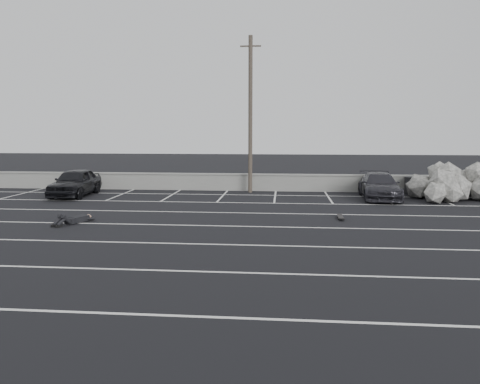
# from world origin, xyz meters

# --- Properties ---
(ground) EXTENTS (120.00, 120.00, 0.00)m
(ground) POSITION_xyz_m (0.00, 0.00, 0.00)
(ground) COLOR black
(ground) RESTS_ON ground
(seawall) EXTENTS (50.00, 0.45, 1.06)m
(seawall) POSITION_xyz_m (0.00, 14.00, 0.55)
(seawall) COLOR gray
(seawall) RESTS_ON ground
(stall_lines) EXTENTS (36.00, 20.05, 0.01)m
(stall_lines) POSITION_xyz_m (-0.08, 4.41, 0.00)
(stall_lines) COLOR silver
(stall_lines) RESTS_ON ground
(car_left) EXTENTS (2.08, 4.69, 1.57)m
(car_left) POSITION_xyz_m (-10.41, 10.71, 0.78)
(car_left) COLOR black
(car_left) RESTS_ON ground
(car_right) EXTENTS (2.20, 4.91, 1.40)m
(car_right) POSITION_xyz_m (6.73, 11.25, 0.70)
(car_right) COLOR #25252B
(car_right) RESTS_ON ground
(utility_pole) EXTENTS (1.23, 0.25, 9.23)m
(utility_pole) POSITION_xyz_m (-0.54, 13.20, 4.67)
(utility_pole) COLOR #4C4238
(utility_pole) RESTS_ON ground
(trash_bin) EXTENTS (0.68, 0.68, 1.02)m
(trash_bin) POSITION_xyz_m (8.90, 13.36, 0.52)
(trash_bin) COLOR black
(trash_bin) RESTS_ON ground
(riprap_pile) EXTENTS (5.00, 4.61, 1.74)m
(riprap_pile) POSITION_xyz_m (10.81, 11.42, 0.68)
(riprap_pile) COLOR #A7A49C
(riprap_pile) RESTS_ON ground
(person) EXTENTS (2.66, 3.10, 0.49)m
(person) POSITION_xyz_m (-6.84, 3.24, 0.24)
(person) COLOR black
(person) RESTS_ON ground
(skateboard) EXTENTS (0.27, 0.89, 0.11)m
(skateboard) POSITION_xyz_m (3.89, 4.89, 0.08)
(skateboard) COLOR black
(skateboard) RESTS_ON ground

